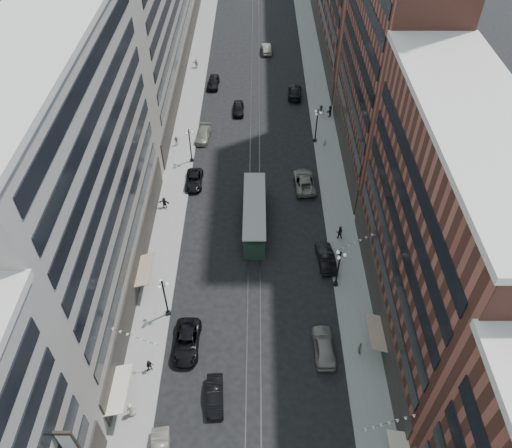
{
  "coord_description": "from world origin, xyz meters",
  "views": [
    {
      "loc": [
        0.27,
        -3.51,
        44.5
      ],
      "look_at": [
        0.2,
        36.84,
        5.0
      ],
      "focal_mm": 35.0,
      "sensor_mm": 36.0,
      "label": 1
    }
  ],
  "objects_px": {
    "car_2": "(187,342)",
    "car_9": "(213,82)",
    "lamppost_se_far": "(338,268)",
    "lamppost_sw_far": "(165,297)",
    "car_13": "(238,109)",
    "pedestrian_extra_0": "(196,63)",
    "pedestrian_9": "(321,110)",
    "pedestrian_7": "(339,232)",
    "car_4": "(324,346)",
    "car_7": "(194,180)",
    "pedestrian_5": "(164,203)",
    "pedestrian_6": "(176,141)",
    "car_8": "(203,135)",
    "streetcar": "(254,215)",
    "car_11": "(304,181)",
    "pedestrian_extra_1": "(330,111)",
    "car_14": "(267,49)",
    "car_10": "(326,258)",
    "pedestrian_1": "(131,410)",
    "pedestrian_4": "(360,348)",
    "lamppost_sw_mid": "(190,144)",
    "lamppost_se_mid": "(317,125)",
    "pedestrian_8": "(324,142)",
    "car_5": "(215,396)",
    "car_12": "(295,92)"
  },
  "relations": [
    {
      "from": "lamppost_sw_mid",
      "to": "car_7",
      "type": "height_order",
      "value": "lamppost_sw_mid"
    },
    {
      "from": "car_8",
      "to": "pedestrian_5",
      "type": "relative_size",
      "value": 3.13
    },
    {
      "from": "car_2",
      "to": "car_11",
      "type": "height_order",
      "value": "car_11"
    },
    {
      "from": "pedestrian_extra_0",
      "to": "pedestrian_6",
      "type": "bearing_deg",
      "value": -55.42
    },
    {
      "from": "car_2",
      "to": "lamppost_se_far",
      "type": "bearing_deg",
      "value": 27.03
    },
    {
      "from": "streetcar",
      "to": "car_7",
      "type": "distance_m",
      "value": 11.66
    },
    {
      "from": "pedestrian_7",
      "to": "car_4",
      "type": "bearing_deg",
      "value": 85.08
    },
    {
      "from": "pedestrian_1",
      "to": "car_13",
      "type": "bearing_deg",
      "value": -124.06
    },
    {
      "from": "lamppost_sw_mid",
      "to": "pedestrian_4",
      "type": "relative_size",
      "value": 3.45
    },
    {
      "from": "lamppost_se_mid",
      "to": "car_7",
      "type": "distance_m",
      "value": 20.42
    },
    {
      "from": "car_2",
      "to": "car_5",
      "type": "relative_size",
      "value": 1.29
    },
    {
      "from": "car_7",
      "to": "car_8",
      "type": "distance_m",
      "value": 10.94
    },
    {
      "from": "car_8",
      "to": "car_9",
      "type": "distance_m",
      "value": 16.15
    },
    {
      "from": "car_7",
      "to": "car_10",
      "type": "relative_size",
      "value": 0.98
    },
    {
      "from": "pedestrian_1",
      "to": "pedestrian_9",
      "type": "bearing_deg",
      "value": -138.14
    },
    {
      "from": "lamppost_se_far",
      "to": "car_9",
      "type": "relative_size",
      "value": 1.15
    },
    {
      "from": "pedestrian_9",
      "to": "car_11",
      "type": "bearing_deg",
      "value": -89.74
    },
    {
      "from": "lamppost_se_far",
      "to": "pedestrian_extra_0",
      "type": "xyz_separation_m",
      "value": [
        -20.24,
        51.77,
        -2.14
      ]
    },
    {
      "from": "lamppost_se_mid",
      "to": "car_14",
      "type": "relative_size",
      "value": 1.17
    },
    {
      "from": "pedestrian_4",
      "to": "pedestrian_extra_1",
      "type": "bearing_deg",
      "value": 18.13
    },
    {
      "from": "car_2",
      "to": "car_9",
      "type": "bearing_deg",
      "value": 91.43
    },
    {
      "from": "lamppost_sw_mid",
      "to": "car_2",
      "type": "xyz_separation_m",
      "value": [
        2.4,
        -30.9,
        -2.31
      ]
    },
    {
      "from": "pedestrian_4",
      "to": "car_9",
      "type": "height_order",
      "value": "pedestrian_4"
    },
    {
      "from": "lamppost_sw_mid",
      "to": "streetcar",
      "type": "xyz_separation_m",
      "value": [
        9.2,
        -13.11,
        -1.51
      ]
    },
    {
      "from": "pedestrian_7",
      "to": "pedestrian_extra_1",
      "type": "relative_size",
      "value": 0.98
    },
    {
      "from": "pedestrian_5",
      "to": "car_14",
      "type": "bearing_deg",
      "value": 81.74
    },
    {
      "from": "car_8",
      "to": "car_11",
      "type": "distance_m",
      "value": 18.66
    },
    {
      "from": "car_7",
      "to": "pedestrian_5",
      "type": "xyz_separation_m",
      "value": [
        -3.42,
        -4.95,
        0.26
      ]
    },
    {
      "from": "lamppost_sw_far",
      "to": "car_13",
      "type": "relative_size",
      "value": 1.26
    },
    {
      "from": "lamppost_se_mid",
      "to": "pedestrian_4",
      "type": "bearing_deg",
      "value": -87.82
    },
    {
      "from": "pedestrian_7",
      "to": "pedestrian_extra_0",
      "type": "relative_size",
      "value": 1.14
    },
    {
      "from": "streetcar",
      "to": "pedestrian_extra_1",
      "type": "distance_m",
      "value": 28.03
    },
    {
      "from": "car_13",
      "to": "pedestrian_7",
      "type": "xyz_separation_m",
      "value": [
        13.18,
        -28.94,
        0.33
      ]
    },
    {
      "from": "lamppost_se_far",
      "to": "car_4",
      "type": "xyz_separation_m",
      "value": [
        -2.17,
        -8.42,
        -2.21
      ]
    },
    {
      "from": "lamppost_se_mid",
      "to": "pedestrian_extra_1",
      "type": "relative_size",
      "value": 2.93
    },
    {
      "from": "pedestrian_7",
      "to": "pedestrian_extra_1",
      "type": "distance_m",
      "value": 27.75
    },
    {
      "from": "lamppost_se_mid",
      "to": "car_7",
      "type": "xyz_separation_m",
      "value": [
        -17.6,
        -10.07,
        -2.41
      ]
    },
    {
      "from": "pedestrian_extra_0",
      "to": "lamppost_se_mid",
      "type": "bearing_deg",
      "value": -13.16
    },
    {
      "from": "lamppost_se_mid",
      "to": "car_2",
      "type": "height_order",
      "value": "lamppost_se_mid"
    },
    {
      "from": "pedestrian_extra_0",
      "to": "pedestrian_9",
      "type": "bearing_deg",
      "value": 0.03
    },
    {
      "from": "car_14",
      "to": "pedestrian_6",
      "type": "relative_size",
      "value": 2.97
    },
    {
      "from": "lamppost_sw_far",
      "to": "car_13",
      "type": "height_order",
      "value": "lamppost_sw_far"
    },
    {
      "from": "car_2",
      "to": "car_12",
      "type": "xyz_separation_m",
      "value": [
        13.6,
        49.54,
        0.02
      ]
    },
    {
      "from": "streetcar",
      "to": "pedestrian_7",
      "type": "height_order",
      "value": "streetcar"
    },
    {
      "from": "car_14",
      "to": "pedestrian_6",
      "type": "height_order",
      "value": "pedestrian_6"
    },
    {
      "from": "streetcar",
      "to": "pedestrian_5",
      "type": "relative_size",
      "value": 7.84
    },
    {
      "from": "pedestrian_6",
      "to": "pedestrian_8",
      "type": "bearing_deg",
      "value": 159.26
    },
    {
      "from": "car_10",
      "to": "pedestrian_9",
      "type": "xyz_separation_m",
      "value": [
        2.37,
        32.24,
        0.1
      ]
    },
    {
      "from": "car_4",
      "to": "pedestrian_5",
      "type": "relative_size",
      "value": 3.27
    },
    {
      "from": "lamppost_sw_mid",
      "to": "car_2",
      "type": "distance_m",
      "value": 31.08
    }
  ]
}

